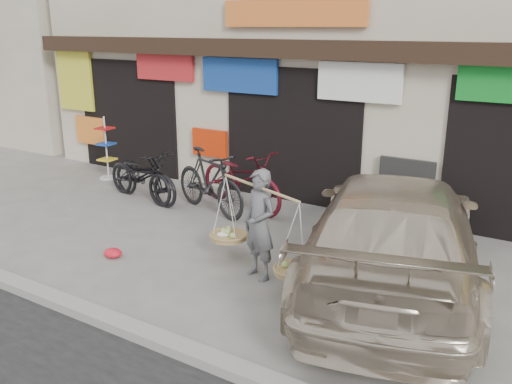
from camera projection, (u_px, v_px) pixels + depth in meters
The scene contains 12 objects.
ground at pixel (183, 259), 8.43m from camera, with size 70.00×70.00×0.00m, color gray.
kerb at pixel (81, 310), 6.79m from camera, with size 70.00×0.25×0.12m, color gray.
shophouse_block at pixel (353, 27), 12.62m from camera, with size 14.00×6.32×7.00m.
neighbor_west at pixel (17, 39), 20.06m from camera, with size 12.00×7.00×6.00m, color beige.
street_vendor at pixel (259, 229), 7.61m from camera, with size 2.00×1.10×1.60m.
bike_0 at pixel (145, 176), 11.08m from camera, with size 0.70×2.00×1.05m, color black.
bike_1 at pixel (210, 182), 10.35m from camera, with size 0.58×2.06×1.24m, color black.
bike_2 at pixel (241, 179), 10.63m from camera, with size 0.79×2.26×1.19m, color #4F0D18.
bike_3 at pixel (140, 175), 11.15m from camera, with size 0.70×2.00×1.05m, color black.
suv at pixel (393, 231), 7.39m from camera, with size 3.53×5.79×1.57m.
display_rack at pixel (107, 154), 12.70m from camera, with size 0.41×0.41×1.48m.
red_bag at pixel (113, 253), 8.47m from camera, with size 0.31×0.25×0.14m, color red.
Camera 1 is at (5.07, -5.97, 3.47)m, focal length 38.00 mm.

